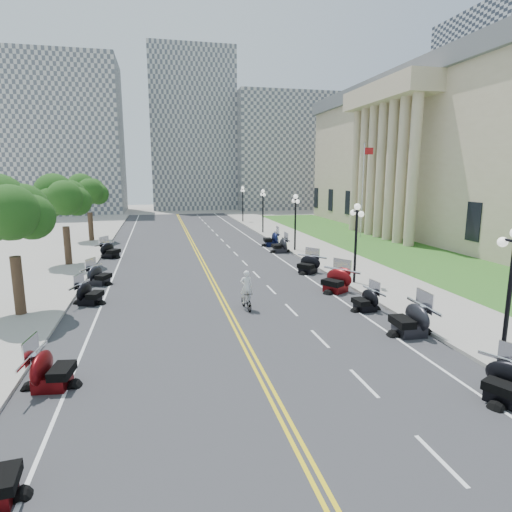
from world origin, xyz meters
TOP-DOWN VIEW (x-y plane):
  - ground at (0.00, 0.00)m, footprint 160.00×160.00m
  - road at (0.00, 10.00)m, footprint 16.00×90.00m
  - centerline_yellow_a at (-0.12, 10.00)m, footprint 0.12×90.00m
  - centerline_yellow_b at (0.12, 10.00)m, footprint 0.12×90.00m
  - edge_line_north at (6.40, 10.00)m, footprint 0.12×90.00m
  - edge_line_south at (-6.40, 10.00)m, footprint 0.12×90.00m
  - lane_dash_3 at (3.20, -12.00)m, footprint 0.12×2.00m
  - lane_dash_4 at (3.20, -8.00)m, footprint 0.12×2.00m
  - lane_dash_5 at (3.20, -4.00)m, footprint 0.12×2.00m
  - lane_dash_6 at (3.20, 0.00)m, footprint 0.12×2.00m
  - lane_dash_7 at (3.20, 4.00)m, footprint 0.12×2.00m
  - lane_dash_8 at (3.20, 8.00)m, footprint 0.12×2.00m
  - lane_dash_9 at (3.20, 12.00)m, footprint 0.12×2.00m
  - lane_dash_10 at (3.20, 16.00)m, footprint 0.12×2.00m
  - lane_dash_11 at (3.20, 20.00)m, footprint 0.12×2.00m
  - lane_dash_12 at (3.20, 24.00)m, footprint 0.12×2.00m
  - lane_dash_13 at (3.20, 28.00)m, footprint 0.12×2.00m
  - lane_dash_14 at (3.20, 32.00)m, footprint 0.12×2.00m
  - lane_dash_15 at (3.20, 36.00)m, footprint 0.12×2.00m
  - lane_dash_16 at (3.20, 40.00)m, footprint 0.12×2.00m
  - lane_dash_17 at (3.20, 44.00)m, footprint 0.12×2.00m
  - lane_dash_18 at (3.20, 48.00)m, footprint 0.12×2.00m
  - lane_dash_19 at (3.20, 52.00)m, footprint 0.12×2.00m
  - sidewalk_north at (10.50, 10.00)m, footprint 5.00×90.00m
  - sidewalk_south at (-10.50, 10.00)m, footprint 5.00×90.00m
  - lawn at (17.50, 18.00)m, footprint 9.00×60.00m
  - civic_building at (32.00, 22.00)m, footprint 26.00×51.00m
  - distant_block_a at (-18.00, 62.00)m, footprint 18.00×14.00m
  - distant_block_b at (4.00, 68.00)m, footprint 16.00×12.00m
  - distant_block_c at (22.00, 65.00)m, footprint 20.00×14.00m
  - street_lamp_1 at (8.60, -8.00)m, footprint 0.50×1.20m
  - street_lamp_2 at (8.60, 4.00)m, footprint 0.50×1.20m
  - street_lamp_3 at (8.60, 16.00)m, footprint 0.50×1.20m
  - street_lamp_4 at (8.60, 28.00)m, footprint 0.50×1.20m
  - street_lamp_5 at (8.60, 40.00)m, footprint 0.50×1.20m
  - flagpole at (18.00, 22.00)m, footprint 1.10×0.20m
  - tree_2 at (-10.00, 2.00)m, footprint 4.80×4.80m
  - tree_3 at (-10.00, 14.00)m, footprint 4.80×4.80m
  - tree_4 at (-10.00, 26.00)m, footprint 4.80×4.80m
  - motorcycle_n_3 at (6.89, -10.05)m, footprint 2.63×2.63m
  - motorcycle_n_4 at (7.13, -4.44)m, footprint 2.31×2.31m
  - motorcycle_n_5 at (6.85, -0.93)m, footprint 1.92×1.92m
  - motorcycle_n_6 at (6.79, 2.71)m, footprint 3.03×3.03m
  - motorcycle_n_7 at (6.85, 7.68)m, footprint 2.81×2.81m
  - motorcycle_n_9 at (7.15, 15.83)m, footprint 2.07×2.07m
  - motorcycle_n_10 at (7.28, 19.26)m, footprint 2.34×2.34m
  - motorcycle_s_4 at (-6.85, -5.98)m, footprint 2.27×2.27m
  - motorcycle_s_6 at (-7.02, 3.40)m, footprint 2.40×2.40m
  - motorcycle_s_7 at (-7.04, 7.61)m, footprint 2.57×2.57m
  - motorcycle_s_9 at (-7.24, 16.56)m, footprint 2.83×2.83m
  - bicycle at (0.97, 0.60)m, footprint 0.62×1.65m
  - cyclist_rider at (0.97, 0.60)m, footprint 0.63×0.41m

SIDE VIEW (x-z plane):
  - ground at x=0.00m, z-range 0.00..0.00m
  - road at x=0.00m, z-range 0.00..0.01m
  - centerline_yellow_a at x=-0.12m, z-range 0.01..0.01m
  - centerline_yellow_b at x=0.12m, z-range 0.01..0.01m
  - edge_line_north at x=6.40m, z-range 0.01..0.01m
  - edge_line_south at x=-6.40m, z-range 0.01..0.01m
  - lane_dash_3 at x=3.20m, z-range 0.01..0.01m
  - lane_dash_4 at x=3.20m, z-range 0.01..0.01m
  - lane_dash_5 at x=3.20m, z-range 0.01..0.01m
  - lane_dash_6 at x=3.20m, z-range 0.01..0.01m
  - lane_dash_7 at x=3.20m, z-range 0.01..0.01m
  - lane_dash_8 at x=3.20m, z-range 0.01..0.01m
  - lane_dash_9 at x=3.20m, z-range 0.01..0.01m
  - lane_dash_10 at x=3.20m, z-range 0.01..0.01m
  - lane_dash_11 at x=3.20m, z-range 0.01..0.01m
  - lane_dash_12 at x=3.20m, z-range 0.01..0.01m
  - lane_dash_13 at x=3.20m, z-range 0.01..0.01m
  - lane_dash_14 at x=3.20m, z-range 0.01..0.01m
  - lane_dash_15 at x=3.20m, z-range 0.01..0.01m
  - lane_dash_16 at x=3.20m, z-range 0.01..0.01m
  - lane_dash_17 at x=3.20m, z-range 0.01..0.01m
  - lane_dash_18 at x=3.20m, z-range 0.01..0.01m
  - lane_dash_19 at x=3.20m, z-range 0.01..0.01m
  - lawn at x=17.50m, z-range 0.00..0.10m
  - sidewalk_north at x=10.50m, z-range 0.00..0.15m
  - sidewalk_south at x=-10.50m, z-range 0.00..0.15m
  - bicycle at x=0.97m, z-range 0.00..0.97m
  - motorcycle_n_5 at x=6.85m, z-range 0.00..1.24m
  - motorcycle_s_6 at x=-7.02m, z-range 0.00..1.32m
  - motorcycle_s_7 at x=-7.04m, z-range 0.00..1.34m
  - motorcycle_n_3 at x=6.89m, z-range 0.00..1.37m
  - motorcycle_n_7 at x=6.85m, z-range 0.00..1.40m
  - motorcycle_s_4 at x=-6.85m, z-range 0.00..1.41m
  - motorcycle_n_9 at x=7.15m, z-range 0.00..1.43m
  - motorcycle_s_9 at x=-7.24m, z-range 0.00..1.43m
  - motorcycle_n_6 at x=6.79m, z-range 0.00..1.53m
  - motorcycle_n_10 at x=7.28m, z-range 0.00..1.53m
  - motorcycle_n_4 at x=7.13m, z-range 0.00..1.56m
  - cyclist_rider at x=0.97m, z-range 0.97..2.68m
  - street_lamp_1 at x=8.60m, z-range 0.15..5.05m
  - street_lamp_2 at x=8.60m, z-range 0.15..5.05m
  - street_lamp_3 at x=8.60m, z-range 0.15..5.05m
  - street_lamp_4 at x=8.60m, z-range 0.15..5.05m
  - street_lamp_5 at x=8.60m, z-range 0.15..5.05m
  - tree_2 at x=-10.00m, z-range 0.15..9.35m
  - tree_3 at x=-10.00m, z-range 0.15..9.35m
  - tree_4 at x=-10.00m, z-range 0.15..9.35m
  - flagpole at x=18.00m, z-range 0.00..10.00m
  - civic_building at x=32.00m, z-range 0.00..17.80m
  - distant_block_c at x=22.00m, z-range 0.00..22.00m
  - distant_block_a at x=-18.00m, z-range 0.00..26.00m
  - distant_block_b at x=4.00m, z-range 0.00..30.00m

